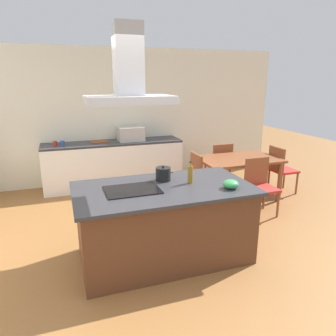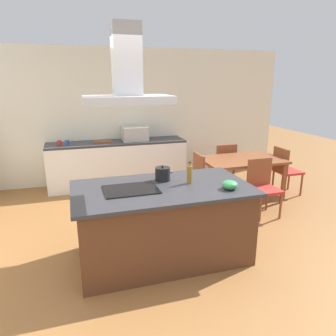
# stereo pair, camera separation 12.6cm
# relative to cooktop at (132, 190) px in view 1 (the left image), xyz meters

# --- Properties ---
(ground) EXTENTS (16.00, 16.00, 0.00)m
(ground) POSITION_rel_cooktop_xyz_m (0.37, 1.50, -0.91)
(ground) COLOR #936033
(wall_back) EXTENTS (7.20, 0.10, 2.70)m
(wall_back) POSITION_rel_cooktop_xyz_m (0.37, 3.25, 0.44)
(wall_back) COLOR silver
(wall_back) RESTS_ON ground
(kitchen_island) EXTENTS (2.04, 1.12, 0.90)m
(kitchen_island) POSITION_rel_cooktop_xyz_m (0.37, 0.00, -0.45)
(kitchen_island) COLOR #59331E
(kitchen_island) RESTS_ON ground
(cooktop) EXTENTS (0.60, 0.44, 0.01)m
(cooktop) POSITION_rel_cooktop_xyz_m (0.00, 0.00, 0.00)
(cooktop) COLOR black
(cooktop) RESTS_ON kitchen_island
(tea_kettle) EXTENTS (0.24, 0.18, 0.19)m
(tea_kettle) POSITION_rel_cooktop_xyz_m (0.44, 0.23, 0.08)
(tea_kettle) COLOR black
(tea_kettle) RESTS_ON kitchen_island
(olive_oil_bottle) EXTENTS (0.06, 0.06, 0.26)m
(olive_oil_bottle) POSITION_rel_cooktop_xyz_m (0.71, 0.03, 0.11)
(olive_oil_bottle) COLOR olive
(olive_oil_bottle) RESTS_ON kitchen_island
(mixing_bowl) EXTENTS (0.18, 0.18, 0.10)m
(mixing_bowl) POSITION_rel_cooktop_xyz_m (1.07, -0.30, 0.04)
(mixing_bowl) COLOR #33934C
(mixing_bowl) RESTS_ON kitchen_island
(back_counter) EXTENTS (2.71, 0.62, 0.90)m
(back_counter) POSITION_rel_cooktop_xyz_m (0.27, 2.88, -0.46)
(back_counter) COLOR white
(back_counter) RESTS_ON ground
(countertop_microwave) EXTENTS (0.50, 0.38, 0.28)m
(countertop_microwave) POSITION_rel_cooktop_xyz_m (0.63, 2.88, 0.13)
(countertop_microwave) COLOR #B2AFAA
(countertop_microwave) RESTS_ON back_counter
(coffee_mug_red) EXTENTS (0.08, 0.08, 0.09)m
(coffee_mug_red) POSITION_rel_cooktop_xyz_m (-0.81, 2.84, 0.04)
(coffee_mug_red) COLOR red
(coffee_mug_red) RESTS_ON back_counter
(coffee_mug_blue) EXTENTS (0.08, 0.08, 0.09)m
(coffee_mug_blue) POSITION_rel_cooktop_xyz_m (-0.68, 2.83, 0.04)
(coffee_mug_blue) COLOR #2D56B2
(coffee_mug_blue) RESTS_ON back_counter
(cutting_board) EXTENTS (0.34, 0.24, 0.02)m
(cutting_board) POSITION_rel_cooktop_xyz_m (-0.00, 2.93, 0.00)
(cutting_board) COLOR brown
(cutting_board) RESTS_ON back_counter
(dining_table) EXTENTS (1.40, 0.90, 0.75)m
(dining_table) POSITION_rel_cooktop_xyz_m (2.23, 1.43, -0.24)
(dining_table) COLOR brown
(dining_table) RESTS_ON ground
(chair_facing_back_wall) EXTENTS (0.42, 0.42, 0.89)m
(chair_facing_back_wall) POSITION_rel_cooktop_xyz_m (2.23, 2.10, -0.40)
(chair_facing_back_wall) COLOR red
(chair_facing_back_wall) RESTS_ON ground
(chair_facing_island) EXTENTS (0.42, 0.42, 0.89)m
(chair_facing_island) POSITION_rel_cooktop_xyz_m (2.23, 0.77, -0.40)
(chair_facing_island) COLOR red
(chair_facing_island) RESTS_ON ground
(chair_at_right_end) EXTENTS (0.42, 0.42, 0.89)m
(chair_at_right_end) POSITION_rel_cooktop_xyz_m (3.14, 1.43, -0.40)
(chair_at_right_end) COLOR red
(chair_at_right_end) RESTS_ON ground
(chair_at_left_end) EXTENTS (0.42, 0.42, 0.89)m
(chair_at_left_end) POSITION_rel_cooktop_xyz_m (1.31, 1.43, -0.40)
(chair_at_left_end) COLOR red
(chair_at_left_end) RESTS_ON ground
(range_hood) EXTENTS (0.90, 0.55, 0.78)m
(range_hood) POSITION_rel_cooktop_xyz_m (0.00, 0.00, 1.20)
(range_hood) COLOR #ADADB2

